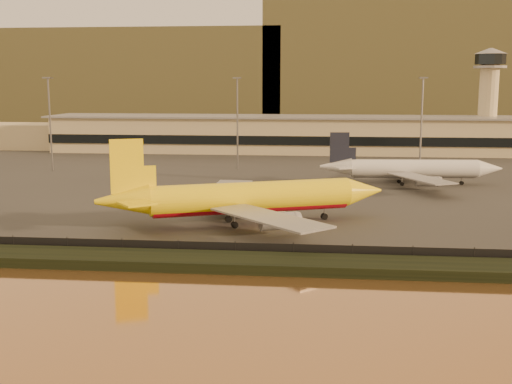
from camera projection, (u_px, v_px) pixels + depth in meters
ground at (234, 237)px, 101.43m from camera, size 900.00×900.00×0.00m
embankment at (216, 262)px, 84.64m from camera, size 320.00×7.00×1.40m
tarmac at (277, 163)px, 194.56m from camera, size 320.00×220.00×0.20m
perimeter_fence at (221, 250)px, 88.46m from camera, size 300.00×0.05×2.20m
terminal_building at (242, 134)px, 224.96m from camera, size 202.00×25.00×12.60m
control_tower at (489, 90)px, 219.09m from camera, size 11.20×11.20×35.50m
apron_light_masts at (328, 115)px, 170.80m from camera, size 152.20×12.20×25.40m
distant_hills at (272, 72)px, 431.63m from camera, size 470.00×160.00×70.00m
dhl_cargo_jet at (247, 198)px, 108.86m from camera, size 48.50×45.91×15.06m
white_narrowbody_jet at (411, 169)px, 151.74m from camera, size 43.08×41.94×12.37m
gse_vehicle_yellow at (263, 196)px, 131.91m from camera, size 4.31×1.97×1.93m
gse_vehicle_white at (224, 195)px, 133.48m from camera, size 3.89×2.90×1.60m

